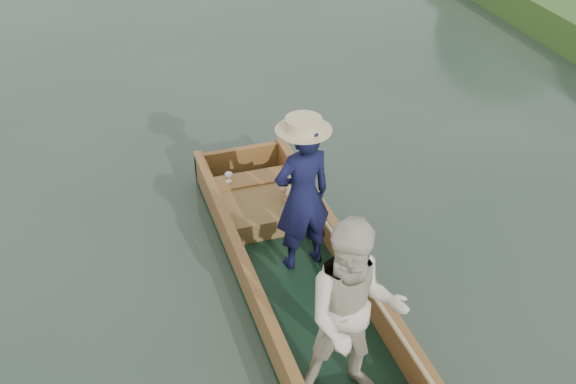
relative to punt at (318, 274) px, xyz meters
name	(u,v)px	position (x,y,z in m)	size (l,w,h in m)	color
ground	(307,308)	(-0.01, 0.22, -0.59)	(120.00, 120.00, 0.00)	#283D30
punt	(318,274)	(0.00, 0.00, 0.00)	(1.12, 5.00, 1.78)	black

